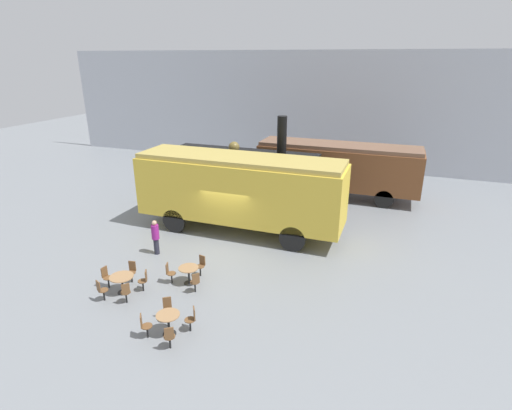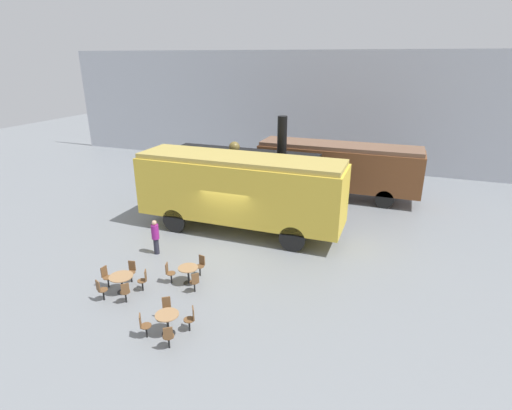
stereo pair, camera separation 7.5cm
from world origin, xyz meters
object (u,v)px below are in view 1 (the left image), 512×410
at_px(passenger_coach_wooden, 338,166).
at_px(cafe_table_near, 189,271).
at_px(passenger_coach_vintage, 240,188).
at_px(visitor_person, 156,236).
at_px(cafe_table_mid, 122,280).
at_px(cafe_table_far, 168,319).
at_px(cafe_chair_0, 201,264).
at_px(steam_locomotive, 242,175).

relative_size(passenger_coach_wooden, cafe_table_near, 12.61).
xyz_separation_m(passenger_coach_vintage, visitor_person, (-2.64, -3.67, -1.47)).
relative_size(passenger_coach_wooden, visitor_person, 6.10).
xyz_separation_m(cafe_table_mid, cafe_table_far, (2.98, -1.53, 0.01)).
distance_m(cafe_table_near, cafe_table_far, 3.12).
bearing_deg(cafe_chair_0, steam_locomotive, -157.98).
relative_size(cafe_table_mid, cafe_table_far, 1.17).
bearing_deg(cafe_chair_0, visitor_person, -97.60).
relative_size(cafe_table_mid, visitor_person, 0.55).
xyz_separation_m(steam_locomotive, cafe_table_mid, (-0.82, -10.19, -1.45)).
relative_size(passenger_coach_wooden, cafe_table_far, 13.07).
xyz_separation_m(passenger_coach_vintage, cafe_table_far, (0.93, -8.40, -1.79)).
bearing_deg(passenger_coach_vintage, steam_locomotive, 110.41).
distance_m(passenger_coach_wooden, passenger_coach_vintage, 8.17).
xyz_separation_m(passenger_coach_wooden, steam_locomotive, (-4.96, -3.95, -0.02)).
bearing_deg(passenger_coach_wooden, cafe_table_far, -100.13).
distance_m(steam_locomotive, cafe_table_far, 12.00).
bearing_deg(cafe_table_far, cafe_table_mid, 152.89).
xyz_separation_m(passenger_coach_wooden, visitor_person, (-6.37, -10.93, -1.15)).
relative_size(passenger_coach_vintage, cafe_chair_0, 11.97).
xyz_separation_m(passenger_coach_wooden, passenger_coach_vintage, (-3.73, -7.26, 0.32)).
xyz_separation_m(cafe_table_near, visitor_person, (-2.65, 1.76, 0.35)).
height_order(steam_locomotive, cafe_chair_0, steam_locomotive).
height_order(passenger_coach_vintage, cafe_table_mid, passenger_coach_vintage).
height_order(cafe_table_mid, cafe_chair_0, cafe_chair_0).
distance_m(passenger_coach_wooden, steam_locomotive, 6.34).
height_order(steam_locomotive, passenger_coach_vintage, steam_locomotive).
xyz_separation_m(cafe_table_mid, visitor_person, (-0.59, 3.21, 0.33)).
relative_size(cafe_table_near, visitor_person, 0.48).
height_order(passenger_coach_wooden, cafe_chair_0, passenger_coach_wooden).
height_order(passenger_coach_vintage, cafe_table_far, passenger_coach_vintage).
bearing_deg(steam_locomotive, cafe_table_near, -81.89).
height_order(cafe_table_near, visitor_person, visitor_person).
relative_size(cafe_table_far, visitor_person, 0.47).
bearing_deg(passenger_coach_wooden, cafe_table_mid, -112.23).
bearing_deg(passenger_coach_wooden, visitor_person, -120.23).
bearing_deg(cafe_table_near, cafe_table_mid, -144.84).
distance_m(passenger_coach_wooden, cafe_chair_0, 12.54).
bearing_deg(cafe_table_mid, cafe_chair_0, 44.78).
height_order(cafe_chair_0, visitor_person, visitor_person).
relative_size(steam_locomotive, cafe_chair_0, 10.08).
relative_size(passenger_coach_vintage, cafe_table_near, 13.06).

